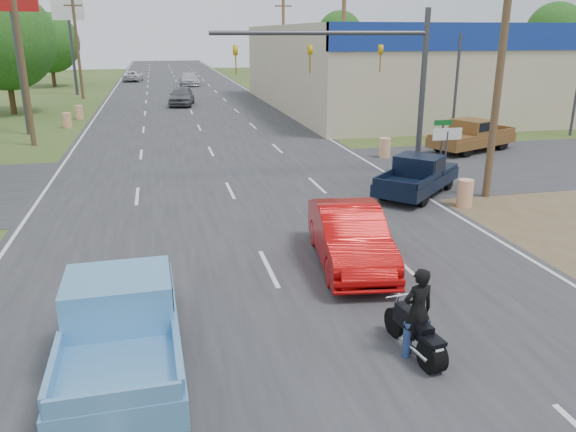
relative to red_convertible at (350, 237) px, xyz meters
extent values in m
cube|color=#2D2D30|center=(-2.19, 32.17, -0.79)|extent=(15.00, 180.00, 0.02)
cube|color=#2D2D30|center=(-2.19, 10.17, -0.79)|extent=(120.00, 10.00, 0.02)
cube|color=brown|center=(8.81, 2.17, -0.79)|extent=(8.00, 18.00, 0.01)
cube|color=#B7A88C|center=(29.81, 32.17, 2.50)|extent=(50.00, 28.00, 6.60)
cylinder|color=#4C3823|center=(7.31, 5.17, 4.20)|extent=(0.28, 0.28, 10.00)
cylinder|color=#4C3823|center=(7.31, 23.17, 4.20)|extent=(0.28, 0.28, 10.00)
cylinder|color=#4C3823|center=(7.31, 41.17, 4.20)|extent=(0.28, 0.28, 10.00)
cube|color=#4C3823|center=(7.31, 41.17, 7.60)|extent=(1.60, 0.14, 0.14)
cylinder|color=#4C3823|center=(-11.69, 20.17, 4.20)|extent=(0.28, 0.28, 10.00)
cylinder|color=#4C3823|center=(-11.69, 44.17, 4.20)|extent=(0.28, 0.28, 10.00)
cube|color=#4C3823|center=(-11.69, 44.17, 7.60)|extent=(1.60, 0.14, 0.14)
cylinder|color=#422D19|center=(-15.69, 34.17, 0.82)|extent=(0.44, 0.44, 3.24)
sphere|color=#1F4C15|center=(-15.69, 34.17, 4.78)|extent=(7.56, 7.56, 7.56)
cylinder|color=#422D19|center=(-16.39, 58.17, 0.64)|extent=(0.44, 0.44, 2.88)
sphere|color=#1F4C15|center=(-16.39, 58.17, 4.16)|extent=(6.72, 6.72, 6.72)
cylinder|color=#422D19|center=(52.81, 62.17, 1.00)|extent=(0.44, 0.44, 3.60)
sphere|color=#1F4C15|center=(52.81, 62.17, 5.40)|extent=(8.40, 8.40, 8.40)
cylinder|color=#422D19|center=(27.81, 87.17, 0.91)|extent=(0.44, 0.44, 3.42)
sphere|color=#1F4C15|center=(27.81, 87.17, 5.09)|extent=(7.98, 7.98, 7.98)
cylinder|color=orange|center=(5.81, 4.17, -0.30)|extent=(0.56, 0.56, 1.00)
cylinder|color=orange|center=(6.21, 12.67, -0.30)|extent=(0.56, 0.56, 1.00)
cylinder|color=orange|center=(-10.69, 26.17, -0.30)|extent=(0.56, 0.56, 1.00)
cylinder|color=orange|center=(-10.39, 30.17, -0.30)|extent=(0.56, 0.56, 1.00)
cylinder|color=#3F3F44|center=(-12.69, 24.17, 3.70)|extent=(0.30, 0.30, 9.00)
cylinder|color=#3F3F44|center=(-12.69, 48.17, 3.70)|extent=(0.30, 0.30, 9.00)
cube|color=white|center=(-12.69, 48.17, 7.40)|extent=(3.00, 0.35, 2.00)
cylinder|color=#3F3F44|center=(6.01, 6.17, 0.40)|extent=(0.08, 0.08, 2.40)
cube|color=white|center=(6.01, 6.17, 1.50)|extent=(1.20, 0.05, 0.45)
cylinder|color=#3F3F44|center=(6.61, 7.67, 0.40)|extent=(0.08, 0.08, 2.40)
cube|color=#0C591E|center=(6.61, 7.67, 1.70)|extent=(0.80, 0.04, 0.22)
cylinder|color=#3F3F44|center=(6.31, 9.17, 2.70)|extent=(0.24, 0.24, 7.00)
cylinder|color=#3F3F44|center=(1.81, 9.17, 5.20)|extent=(9.00, 0.18, 0.18)
imported|color=gold|center=(4.31, 9.17, 4.75)|extent=(0.18, 0.40, 1.10)
imported|color=gold|center=(1.31, 9.17, 4.75)|extent=(0.18, 0.40, 1.10)
imported|color=gold|center=(-1.69, 9.17, 4.75)|extent=(0.18, 0.40, 1.10)
imported|color=#B90808|center=(0.00, 0.00, 0.00)|extent=(2.30, 5.01, 1.59)
cylinder|color=black|center=(-0.15, -5.15, -0.49)|extent=(0.38, 0.65, 0.62)
cylinder|color=black|center=(-0.33, -3.80, -0.49)|extent=(0.19, 0.63, 0.62)
cube|color=black|center=(-0.24, -4.45, -0.21)|extent=(0.35, 1.14, 0.28)
cube|color=black|center=(-0.28, -4.22, -0.03)|extent=(0.31, 0.54, 0.21)
cube|color=black|center=(-0.21, -4.73, -0.06)|extent=(0.35, 0.55, 0.09)
cylinder|color=white|center=(-0.31, -3.94, 0.19)|extent=(0.61, 0.13, 0.05)
cube|color=white|center=(-0.13, -5.35, -0.28)|extent=(0.17, 0.04, 0.11)
imported|color=black|center=(-0.23, -4.60, 0.07)|extent=(0.68, 0.50, 1.74)
cylinder|color=black|center=(-6.62, -2.06, -0.38)|extent=(0.33, 0.83, 0.83)
cylinder|color=black|center=(-4.89, -2.02, -0.38)|extent=(0.33, 0.83, 0.83)
cylinder|color=black|center=(-6.56, -5.28, -0.38)|extent=(0.33, 0.83, 0.83)
cylinder|color=black|center=(-4.82, -5.24, -0.38)|extent=(0.33, 0.83, 0.83)
cube|color=#609ECE|center=(-5.72, -3.65, -0.16)|extent=(2.17, 5.41, 0.54)
cube|color=#609ECE|center=(-5.76, -2.04, 0.19)|extent=(2.00, 2.08, 0.19)
cube|color=#609ECE|center=(-5.73, -3.54, 0.55)|extent=(1.93, 1.65, 0.88)
cube|color=black|center=(-5.73, -3.54, 0.70)|extent=(1.97, 1.33, 0.46)
cube|color=#609ECE|center=(-5.67, -6.28, 0.26)|extent=(1.90, 0.12, 0.31)
cylinder|color=black|center=(5.30, 7.50, -0.44)|extent=(0.70, 0.68, 0.71)
cylinder|color=black|center=(6.32, 6.42, -0.44)|extent=(0.70, 0.68, 0.71)
cylinder|color=black|center=(3.29, 5.59, -0.44)|extent=(0.70, 0.68, 0.71)
cylinder|color=black|center=(4.31, 4.51, -0.44)|extent=(0.70, 0.68, 0.71)
cube|color=black|center=(4.81, 6.01, -0.24)|extent=(4.57, 4.47, 0.46)
cube|color=black|center=(5.81, 6.96, 0.05)|extent=(2.44, 2.43, 0.16)
cube|color=black|center=(4.87, 6.07, 0.36)|extent=(2.13, 2.14, 0.76)
cube|color=black|center=(4.87, 6.07, 0.49)|extent=(1.95, 1.97, 0.40)
cube|color=black|center=(3.16, 4.45, 0.11)|extent=(1.18, 1.23, 0.27)
cylinder|color=black|center=(10.27, 11.87, -0.40)|extent=(0.83, 0.58, 0.78)
cylinder|color=black|center=(9.62, 13.38, -0.40)|extent=(0.83, 0.58, 0.78)
cylinder|color=black|center=(13.07, 13.08, -0.40)|extent=(0.83, 0.58, 0.78)
cylinder|color=black|center=(12.42, 14.58, -0.40)|extent=(0.83, 0.58, 0.78)
cube|color=brown|center=(11.34, 13.23, -0.19)|extent=(5.44, 3.81, 0.51)
cube|color=brown|center=(9.94, 12.62, 0.13)|extent=(2.51, 2.47, 0.18)
cube|color=brown|center=(11.25, 13.19, 0.48)|extent=(2.11, 2.25, 0.83)
cube|color=black|center=(11.25, 13.19, 0.62)|extent=(1.85, 2.17, 0.44)
cube|color=brown|center=(13.63, 14.21, 0.20)|extent=(0.78, 1.68, 0.29)
imported|color=#57585D|center=(-2.71, 36.73, 0.02)|extent=(2.61, 5.02, 1.63)
imported|color=silver|center=(-0.89, 56.31, -0.06)|extent=(2.14, 5.12, 1.48)
imported|color=silver|center=(-7.64, 64.29, -0.15)|extent=(2.64, 4.86, 1.29)
camera|label=1|loc=(-4.78, -13.37, 5.20)|focal=35.00mm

